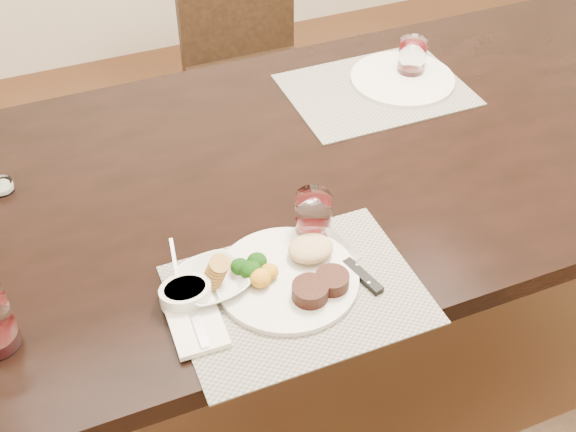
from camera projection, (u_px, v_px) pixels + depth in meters
name	position (u px, v px, depth m)	size (l,w,h in m)	color
ground_plane	(358.00, 341.00, 2.22)	(4.50, 4.50, 0.00)	#442315
dining_table	(376.00, 171.00, 1.77)	(2.00, 1.00, 0.75)	black
chair_far	(248.00, 54.00, 2.52)	(0.42, 0.42, 0.90)	black
placemat_near	(298.00, 294.00, 1.36)	(0.46, 0.34, 0.00)	gray
placemat_far	(376.00, 90.00, 1.89)	(0.46, 0.34, 0.00)	gray
dinner_plate	(294.00, 274.00, 1.38)	(0.28, 0.28, 0.05)	silver
napkin_fork	(194.00, 317.00, 1.31)	(0.10, 0.17, 0.02)	white
steak_knife	(356.00, 267.00, 1.40)	(0.05, 0.24, 0.01)	white
cracker_bowl	(212.00, 281.00, 1.36)	(0.15, 0.15, 0.06)	silver
sauce_ramekin	(186.00, 294.00, 1.33)	(0.10, 0.15, 0.08)	silver
wine_glass_near	(313.00, 217.00, 1.45)	(0.07, 0.07, 0.10)	white
far_plate	(402.00, 79.00, 1.92)	(0.28, 0.28, 0.01)	silver
wine_glass_far	(412.00, 60.00, 1.92)	(0.07, 0.07, 0.10)	white
salt_cellar	(2.00, 187.00, 1.58)	(0.05, 0.05, 0.02)	white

